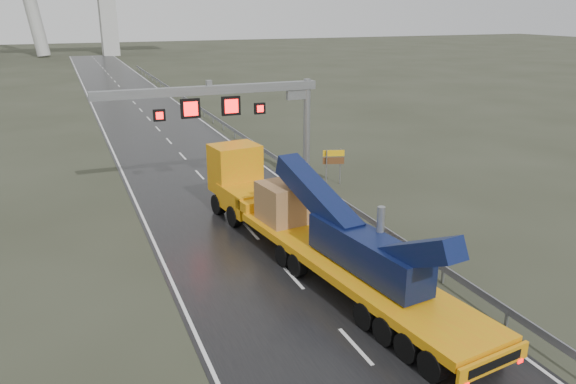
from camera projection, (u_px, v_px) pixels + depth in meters
name	position (u px, v px, depth m)	size (l,w,h in m)	color
ground	(331.00, 320.00, 22.34)	(400.00, 400.00, 0.00)	#2C2E20
road	(158.00, 129.00, 57.52)	(11.00, 200.00, 0.02)	black
guardrail	(244.00, 137.00, 50.70)	(0.20, 140.00, 1.40)	gray
sign_gantry	(241.00, 106.00, 37.17)	(14.90, 1.20, 7.42)	#B9BAB5
heavy_haul_truck	(299.00, 218.00, 27.87)	(5.76, 21.16, 4.92)	orange
exit_sign_pair	(333.00, 160.00, 38.83)	(1.43, 0.54, 2.56)	gray
striped_barrier	(314.00, 184.00, 37.76)	(0.62, 0.33, 1.05)	red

